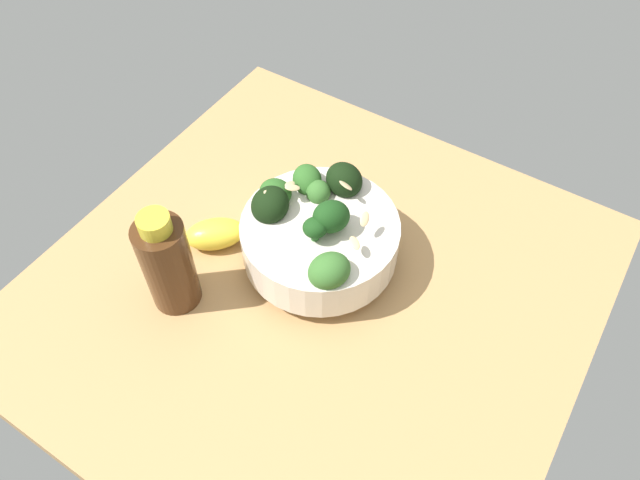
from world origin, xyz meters
TOP-DOWN VIEW (x-y plane):
  - ground_plane at (0.00, 0.00)cm, footprint 62.14×62.14cm
  - bowl_of_broccoli at (3.49, 1.69)cm, footprint 18.56×18.56cm
  - lemon_wedge at (-1.33, 13.83)cm, footprint 8.20×8.29cm
  - bottle_tall at (-10.01, 12.76)cm, footprint 5.62×5.62cm

SIDE VIEW (x-z plane):
  - ground_plane at x=0.00cm, z-range -4.63..0.00cm
  - lemon_wedge at x=-1.33cm, z-range 0.00..3.60cm
  - bowl_of_broccoli at x=3.49cm, z-range -1.21..10.93cm
  - bottle_tall at x=-10.01cm, z-range -0.57..13.65cm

